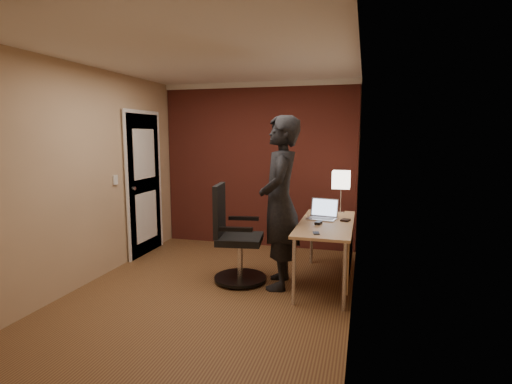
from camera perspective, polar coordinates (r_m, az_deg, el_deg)
room at (r=5.81m, az=-3.36°, el=4.70°), size 4.00×4.00×4.00m
desk at (r=4.67m, az=10.87°, el=-5.84°), size 0.60×1.50×0.73m
desk_lamp at (r=5.20m, az=12.07°, el=1.66°), size 0.22×0.22×0.54m
laptop at (r=4.83m, az=9.55°, el=-3.00°), size 0.37×0.31×0.23m
mouse at (r=4.52m, az=8.90°, el=-4.39°), size 0.08×0.11×0.03m
phone at (r=4.11m, az=8.59°, el=-5.82°), size 0.08×0.13×0.01m
wallet at (r=4.75m, az=12.66°, el=-3.94°), size 0.12×0.13×0.02m
office_chair at (r=4.70m, az=-3.17°, el=-6.89°), size 0.61×0.67×1.13m
person at (r=4.47m, az=3.42°, el=-1.55°), size 0.56×0.77×1.93m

